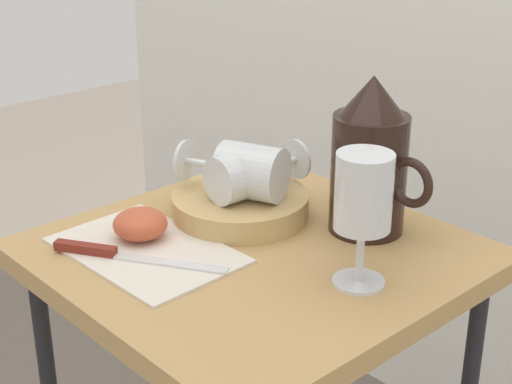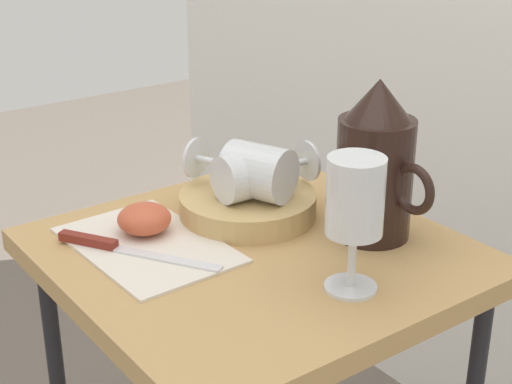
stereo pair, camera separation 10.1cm
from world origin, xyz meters
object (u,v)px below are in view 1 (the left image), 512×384
object	(u,v)px
table	(256,292)
apple_half_left	(140,224)
knife	(113,253)
wine_glass_upright	(363,200)
wine_glass_tipped_far	(244,174)
wine_glass_tipped_near	(249,171)
pitcher	(369,170)
basket_tray	(240,205)

from	to	relation	value
table	apple_half_left	size ratio (longest dim) A/B	9.07
apple_half_left	knife	distance (m)	0.06
table	knife	world-z (taller)	knife
wine_glass_upright	wine_glass_tipped_far	xyz separation A→B (m)	(-0.23, 0.02, -0.04)
table	wine_glass_tipped_far	size ratio (longest dim) A/B	4.42
wine_glass_upright	knife	bearing A→B (deg)	-144.12
wine_glass_tipped_near	wine_glass_tipped_far	world-z (taller)	wine_glass_tipped_near
pitcher	wine_glass_upright	size ratio (longest dim) A/B	1.31
basket_tray	wine_glass_upright	distance (m)	0.26
table	apple_half_left	bearing A→B (deg)	-140.68
wine_glass_upright	knife	world-z (taller)	wine_glass_upright
pitcher	wine_glass_upright	bearing A→B (deg)	-53.17
table	basket_tray	distance (m)	0.13
wine_glass_tipped_near	wine_glass_tipped_far	distance (m)	0.01
wine_glass_tipped_near	wine_glass_tipped_far	xyz separation A→B (m)	(-0.00, -0.01, -0.00)
apple_half_left	wine_glass_tipped_far	bearing A→B (deg)	73.10
pitcher	wine_glass_tipped_far	size ratio (longest dim) A/B	1.45
pitcher	knife	world-z (taller)	pitcher
wine_glass_upright	wine_glass_tipped_near	size ratio (longest dim) A/B	0.99
table	wine_glass_tipped_far	xyz separation A→B (m)	(-0.08, 0.05, 0.14)
wine_glass_upright	apple_half_left	xyz separation A→B (m)	(-0.28, -0.13, -0.09)
basket_tray	wine_glass_upright	size ratio (longest dim) A/B	1.18
wine_glass_upright	wine_glass_tipped_near	bearing A→B (deg)	173.47
basket_tray	pitcher	world-z (taller)	pitcher
wine_glass_upright	wine_glass_tipped_far	bearing A→B (deg)	174.89
basket_tray	pitcher	distance (m)	0.19
table	basket_tray	world-z (taller)	basket_tray
pitcher	wine_glass_upright	distance (m)	0.16
table	wine_glass_tipped_far	bearing A→B (deg)	148.34
pitcher	wine_glass_tipped_near	size ratio (longest dim) A/B	1.30
wine_glass_tipped_near	knife	bearing A→B (deg)	-97.28
pitcher	wine_glass_tipped_far	bearing A→B (deg)	-143.20
wine_glass_tipped_near	apple_half_left	size ratio (longest dim) A/B	2.29
wine_glass_tipped_near	knife	xyz separation A→B (m)	(-0.03, -0.21, -0.07)
basket_tray	pitcher	size ratio (longest dim) A/B	0.90
table	wine_glass_upright	bearing A→B (deg)	9.76
pitcher	wine_glass_tipped_far	xyz separation A→B (m)	(-0.14, -0.10, -0.02)
basket_tray	wine_glass_upright	world-z (taller)	wine_glass_upright
wine_glass_upright	apple_half_left	size ratio (longest dim) A/B	2.28
knife	apple_half_left	bearing A→B (deg)	110.86
basket_tray	apple_half_left	distance (m)	0.15
basket_tray	wine_glass_tipped_near	size ratio (longest dim) A/B	1.17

